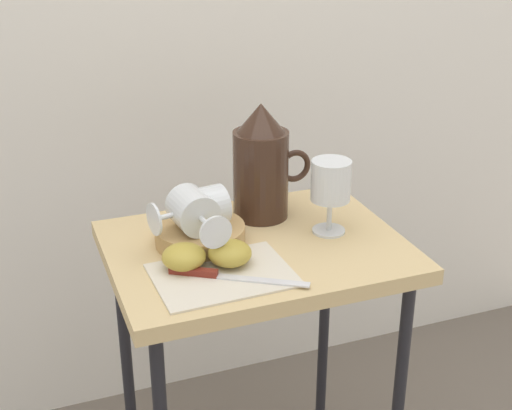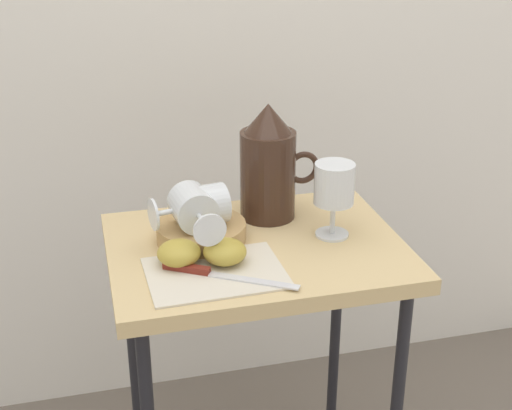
{
  "view_description": "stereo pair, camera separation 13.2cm",
  "coord_description": "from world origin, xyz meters",
  "px_view_note": "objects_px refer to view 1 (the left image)",
  "views": [
    {
      "loc": [
        -0.42,
        -1.13,
        1.29
      ],
      "look_at": [
        0.0,
        0.0,
        0.75
      ],
      "focal_mm": 50.88,
      "sensor_mm": 36.0,
      "label": 1
    },
    {
      "loc": [
        -0.3,
        -1.17,
        1.29
      ],
      "look_at": [
        0.0,
        0.0,
        0.75
      ],
      "focal_mm": 50.88,
      "sensor_mm": 36.0,
      "label": 2
    }
  ],
  "objects_px": {
    "table": "(256,279)",
    "apple_half_right": "(230,253)",
    "pitcher": "(261,172)",
    "knife": "(217,275)",
    "wine_glass_upright": "(332,185)",
    "basket_tray": "(200,234)",
    "wine_glass_tipped_far": "(194,211)",
    "wine_glass_tipped_near": "(202,208)",
    "apple_half_left": "(184,257)"
  },
  "relations": [
    {
      "from": "apple_half_left",
      "to": "knife",
      "type": "bearing_deg",
      "value": -49.85
    },
    {
      "from": "apple_half_left",
      "to": "apple_half_right",
      "type": "xyz_separation_m",
      "value": [
        0.08,
        -0.02,
        0.0
      ]
    },
    {
      "from": "wine_glass_tipped_near",
      "to": "apple_half_left",
      "type": "xyz_separation_m",
      "value": [
        -0.06,
        -0.08,
        -0.05
      ]
    },
    {
      "from": "wine_glass_tipped_near",
      "to": "wine_glass_tipped_far",
      "type": "xyz_separation_m",
      "value": [
        -0.02,
        -0.01,
        0.0
      ]
    },
    {
      "from": "wine_glass_tipped_near",
      "to": "knife",
      "type": "height_order",
      "value": "wine_glass_tipped_near"
    },
    {
      "from": "basket_tray",
      "to": "wine_glass_tipped_far",
      "type": "height_order",
      "value": "wine_glass_tipped_far"
    },
    {
      "from": "wine_glass_tipped_near",
      "to": "pitcher",
      "type": "bearing_deg",
      "value": 28.43
    },
    {
      "from": "wine_glass_upright",
      "to": "apple_half_left",
      "type": "xyz_separation_m",
      "value": [
        -0.3,
        -0.04,
        -0.07
      ]
    },
    {
      "from": "basket_tray",
      "to": "pitcher",
      "type": "xyz_separation_m",
      "value": [
        0.15,
        0.07,
        0.08
      ]
    },
    {
      "from": "wine_glass_tipped_near",
      "to": "knife",
      "type": "xyz_separation_m",
      "value": [
        -0.02,
        -0.14,
        -0.06
      ]
    },
    {
      "from": "basket_tray",
      "to": "apple_half_right",
      "type": "distance_m",
      "value": 0.11
    },
    {
      "from": "wine_glass_tipped_far",
      "to": "apple_half_right",
      "type": "xyz_separation_m",
      "value": [
        0.04,
        -0.09,
        -0.05
      ]
    },
    {
      "from": "table",
      "to": "apple_half_right",
      "type": "distance_m",
      "value": 0.14
    },
    {
      "from": "wine_glass_tipped_near",
      "to": "knife",
      "type": "distance_m",
      "value": 0.15
    },
    {
      "from": "wine_glass_tipped_far",
      "to": "apple_half_left",
      "type": "xyz_separation_m",
      "value": [
        -0.04,
        -0.07,
        -0.05
      ]
    },
    {
      "from": "table",
      "to": "apple_half_left",
      "type": "distance_m",
      "value": 0.19
    },
    {
      "from": "wine_glass_upright",
      "to": "knife",
      "type": "distance_m",
      "value": 0.29
    },
    {
      "from": "table",
      "to": "knife",
      "type": "xyz_separation_m",
      "value": [
        -0.11,
        -0.1,
        0.08
      ]
    },
    {
      "from": "wine_glass_tipped_far",
      "to": "table",
      "type": "bearing_deg",
      "value": -12.75
    },
    {
      "from": "basket_tray",
      "to": "apple_half_right",
      "type": "height_order",
      "value": "apple_half_right"
    },
    {
      "from": "wine_glass_tipped_near",
      "to": "apple_half_right",
      "type": "relative_size",
      "value": 1.95
    },
    {
      "from": "basket_tray",
      "to": "knife",
      "type": "xyz_separation_m",
      "value": [
        -0.01,
        -0.14,
        -0.01
      ]
    },
    {
      "from": "table",
      "to": "wine_glass_upright",
      "type": "height_order",
      "value": "wine_glass_upright"
    },
    {
      "from": "table",
      "to": "basket_tray",
      "type": "xyz_separation_m",
      "value": [
        -0.1,
        0.04,
        0.09
      ]
    },
    {
      "from": "table",
      "to": "apple_half_left",
      "type": "xyz_separation_m",
      "value": [
        -0.15,
        -0.05,
        0.1
      ]
    },
    {
      "from": "table",
      "to": "apple_half_right",
      "type": "relative_size",
      "value": 8.71
    },
    {
      "from": "apple_half_left",
      "to": "apple_half_right",
      "type": "distance_m",
      "value": 0.08
    },
    {
      "from": "table",
      "to": "apple_half_right",
      "type": "height_order",
      "value": "apple_half_right"
    },
    {
      "from": "table",
      "to": "pitcher",
      "type": "bearing_deg",
      "value": 64.86
    },
    {
      "from": "wine_glass_tipped_far",
      "to": "basket_tray",
      "type": "bearing_deg",
      "value": 47.11
    },
    {
      "from": "wine_glass_upright",
      "to": "apple_half_left",
      "type": "relative_size",
      "value": 1.9
    },
    {
      "from": "pitcher",
      "to": "apple_half_left",
      "type": "height_order",
      "value": "pitcher"
    },
    {
      "from": "basket_tray",
      "to": "wine_glass_tipped_near",
      "type": "xyz_separation_m",
      "value": [
        0.0,
        -0.0,
        0.06
      ]
    },
    {
      "from": "pitcher",
      "to": "apple_half_right",
      "type": "relative_size",
      "value": 3.05
    },
    {
      "from": "pitcher",
      "to": "knife",
      "type": "xyz_separation_m",
      "value": [
        -0.16,
        -0.22,
        -0.09
      ]
    },
    {
      "from": "pitcher",
      "to": "knife",
      "type": "bearing_deg",
      "value": -126.84
    },
    {
      "from": "wine_glass_upright",
      "to": "basket_tray",
      "type": "bearing_deg",
      "value": 169.51
    },
    {
      "from": "pitcher",
      "to": "knife",
      "type": "height_order",
      "value": "pitcher"
    },
    {
      "from": "pitcher",
      "to": "wine_glass_tipped_far",
      "type": "bearing_deg",
      "value": -151.21
    },
    {
      "from": "pitcher",
      "to": "wine_glass_upright",
      "type": "relative_size",
      "value": 1.61
    },
    {
      "from": "pitcher",
      "to": "wine_glass_tipped_far",
      "type": "distance_m",
      "value": 0.19
    },
    {
      "from": "wine_glass_upright",
      "to": "table",
      "type": "bearing_deg",
      "value": 178.45
    },
    {
      "from": "knife",
      "to": "apple_half_left",
      "type": "bearing_deg",
      "value": 130.15
    },
    {
      "from": "wine_glass_tipped_near",
      "to": "wine_glass_tipped_far",
      "type": "bearing_deg",
      "value": -148.56
    },
    {
      "from": "wine_glass_tipped_near",
      "to": "wine_glass_upright",
      "type": "bearing_deg",
      "value": -9.57
    },
    {
      "from": "table",
      "to": "knife",
      "type": "relative_size",
      "value": 3.11
    },
    {
      "from": "table",
      "to": "basket_tray",
      "type": "height_order",
      "value": "basket_tray"
    },
    {
      "from": "table",
      "to": "basket_tray",
      "type": "distance_m",
      "value": 0.14
    },
    {
      "from": "wine_glass_upright",
      "to": "wine_glass_tipped_far",
      "type": "height_order",
      "value": "wine_glass_upright"
    },
    {
      "from": "wine_glass_upright",
      "to": "apple_half_right",
      "type": "bearing_deg",
      "value": -165.14
    }
  ]
}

